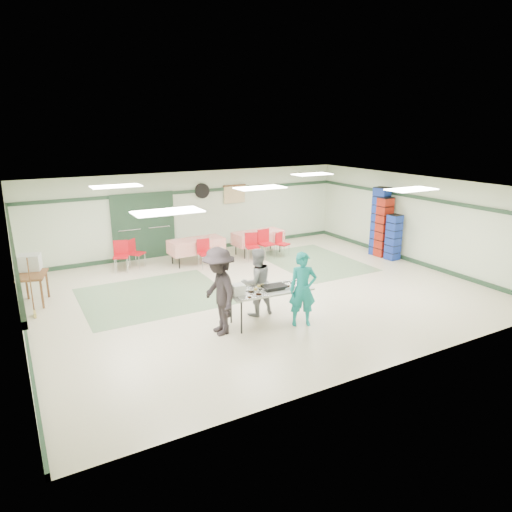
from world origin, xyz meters
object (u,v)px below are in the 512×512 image
volunteer_grey (257,282)px  printer_table (33,278)px  chair_loose_b (121,253)px  chair_b (252,244)px  dining_table_a (258,237)px  dining_table_b (196,245)px  serving_table (270,291)px  volunteer_teal (303,289)px  chair_loose_a (134,250)px  chair_a (265,241)px  chair_d (204,250)px  volunteer_dark (219,291)px  crate_stack_red (383,227)px  office_printer (30,262)px  crate_stack_blue_a (380,222)px  crate_stack_blue_b (394,237)px  chair_c (281,242)px  broom (31,286)px

volunteer_grey → printer_table: (-4.35, 3.16, -0.13)m
chair_loose_b → chair_b: bearing=5.7°
dining_table_a → chair_b: chair_b is taller
dining_table_b → chair_loose_b: 2.26m
serving_table → dining_table_a: size_ratio=1.08×
volunteer_teal → chair_loose_a: size_ratio=1.87×
chair_a → chair_d: bearing=175.6°
volunteer_teal → chair_b: size_ratio=1.84×
volunteer_dark → chair_d: size_ratio=2.10×
crate_stack_red → volunteer_dark: bearing=-158.9°
volunteer_dark → dining_table_b: 5.16m
serving_table → dining_table_b: dining_table_b is taller
crate_stack_red → chair_d: bearing=163.6°
chair_loose_a → office_printer: bearing=162.8°
volunteer_teal → volunteer_grey: 1.13m
chair_a → chair_b: chair_a is taller
crate_stack_blue_a → office_printer: 10.36m
crate_stack_blue_b → printer_table: bearing=172.3°
chair_b → printer_table: chair_b is taller
crate_stack_blue_b → volunteer_teal: bearing=-153.1°
crate_stack_blue_b → chair_c: bearing=143.7°
dining_table_b → chair_d: size_ratio=1.97×
chair_a → office_printer: office_printer is taller
volunteer_teal → volunteer_dark: bearing=-172.4°
volunteer_teal → volunteer_dark: (-1.72, 0.48, 0.11)m
dining_table_a → chair_a: size_ratio=1.85×
chair_loose_b → broom: (-2.52, -2.38, 0.15)m
volunteer_teal → crate_stack_blue_a: bearing=55.4°
volunteer_teal → crate_stack_blue_a: crate_stack_blue_a is taller
chair_loose_a → crate_stack_blue_a: bearing=-61.3°
crate_stack_blue_b → printer_table: crate_stack_blue_b is taller
chair_d → chair_a: bearing=1.6°
chair_b → volunteer_teal: bearing=-90.4°
chair_loose_b → office_printer: bearing=-136.0°
volunteer_teal → chair_loose_b: size_ratio=1.77×
chair_b → office_printer: bearing=-161.2°
chair_a → crate_stack_blue_b: bearing=-36.2°
serving_table → chair_c: chair_c is taller
chair_c → chair_loose_a: size_ratio=0.90×
volunteer_grey → serving_table: bearing=94.0°
volunteer_dark → chair_loose_a: 5.42m
chair_a → volunteer_teal: bearing=-115.9°
dining_table_b → chair_a: 2.22m
chair_b → chair_loose_a: (-3.46, 1.03, -0.01)m
office_printer → chair_b: bearing=17.4°
chair_loose_a → volunteer_dark: bearing=-129.0°
crate_stack_blue_a → serving_table: bearing=-153.8°
volunteer_teal → chair_c: bearing=86.0°
volunteer_grey → chair_a: (2.48, 3.89, -0.20)m
dining_table_b → chair_c: chair_c is taller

